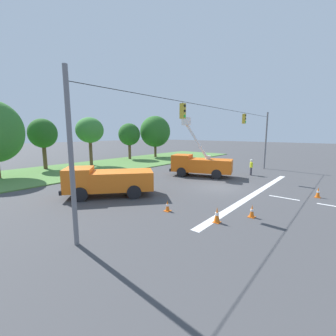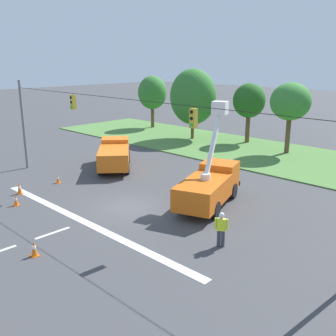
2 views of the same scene
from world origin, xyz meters
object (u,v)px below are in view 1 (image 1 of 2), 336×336
Objects in this scene: tree_far_east at (129,135)px; utility_truck_support_near at (108,180)px; tree_east at (90,130)px; tree_east_end at (155,132)px; utility_truck_bucket_lift at (200,164)px; road_worker at (251,166)px; traffic_cone_foreground_left at (252,211)px; traffic_cone_mid_right at (318,192)px; traffic_cone_near_bucket at (217,215)px; traffic_cone_mid_left at (167,206)px; tree_centre at (43,134)px.

utility_truck_support_near is (-16.34, -16.25, -3.12)m from tree_far_east.
tree_east is 0.88× the size of tree_east_end.
utility_truck_bucket_lift is 3.87× the size of road_worker.
road_worker is at bearing -19.66° from utility_truck_support_near.
traffic_cone_foreground_left is at bearing -118.12° from tree_far_east.
utility_truck_bucket_lift is at bearing 133.90° from road_worker.
traffic_cone_near_bucket reaches higher than traffic_cone_mid_right.
tree_east_end is 21.59m from road_worker.
traffic_cone_foreground_left is at bearing -62.52° from traffic_cone_mid_left.
tree_east is 17.05m from utility_truck_support_near.
utility_truck_support_near is at bearing -135.16° from tree_far_east.
tree_far_east is at bearing 57.53° from traffic_cone_near_bucket.
tree_centre reaches higher than utility_truck_support_near.
traffic_cone_mid_left is at bearing -95.39° from tree_centre.
tree_centre is 1.00× the size of utility_truck_support_near.
utility_truck_support_near is at bearing 93.66° from traffic_cone_near_bucket.
tree_east_end reaches higher than tree_far_east.
utility_truck_bucket_lift reaches higher than traffic_cone_mid_left.
tree_far_east reaches higher than traffic_cone_mid_right.
tree_east_end is (13.67, 0.20, -0.12)m from tree_east.
utility_truck_support_near is (-2.30, -16.31, -3.33)m from tree_centre.
tree_east is at bearing 93.25° from traffic_cone_mid_right.
traffic_cone_near_bucket is at bearing -131.76° from tree_east_end.
tree_far_east is (14.04, -0.06, -0.21)m from tree_centre.
utility_truck_bucket_lift is 5.75m from road_worker.
road_worker is 13.25m from traffic_cone_foreground_left.
road_worker is 14.76m from traffic_cone_near_bucket.
road_worker is (-6.54, -20.22, -3.83)m from tree_east_end.
road_worker is (-1.40, -21.58, -3.31)m from tree_far_east.
utility_truck_bucket_lift is at bearing -6.26° from utility_truck_support_near.
traffic_cone_near_bucket is at bearing 157.99° from traffic_cone_mid_right.
traffic_cone_mid_left is at bearing -126.54° from tree_far_east.
traffic_cone_mid_left is at bearing 95.67° from traffic_cone_near_bucket.
traffic_cone_near_bucket is at bearing -144.74° from utility_truck_bucket_lift.
traffic_cone_mid_left is (-10.72, -4.27, -1.04)m from utility_truck_bucket_lift.
traffic_cone_mid_right is (9.10, -6.64, 0.06)m from traffic_cone_mid_left.
traffic_cone_mid_right is at bearing -98.45° from utility_truck_bucket_lift.
traffic_cone_foreground_left is at bearing -102.38° from tree_east.
utility_truck_bucket_lift is 8.27× the size of traffic_cone_near_bucket.
tree_centre is 0.95× the size of tree_east.
utility_truck_bucket_lift is 11.08m from traffic_cone_mid_right.
tree_east_end is 11.60× the size of traffic_cone_mid_left.
traffic_cone_foreground_left is (2.45, -9.73, -0.84)m from utility_truck_support_near.
utility_truck_support_near is at bearing 173.74° from utility_truck_bucket_lift.
tree_east_end reaches higher than road_worker.
utility_truck_support_near reaches higher than traffic_cone_mid_left.
tree_centre is 7.70× the size of traffic_cone_near_bucket.
tree_east is at bearing -179.15° from tree_east_end.
utility_truck_bucket_lift reaches higher than traffic_cone_mid_right.
utility_truck_bucket_lift reaches higher than tree_far_east.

